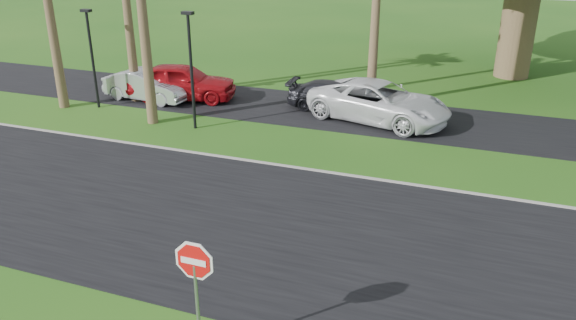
% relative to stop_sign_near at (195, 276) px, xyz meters
% --- Properties ---
extents(ground, '(120.00, 120.00, 0.00)m').
position_rel_stop_sign_near_xyz_m(ground, '(-0.50, 3.00, -1.77)').
color(ground, '#1E5014').
rests_on(ground, ground).
extents(road, '(120.00, 8.00, 0.02)m').
position_rel_stop_sign_near_xyz_m(road, '(-0.50, 5.00, -1.76)').
color(road, black).
rests_on(road, ground).
extents(parking_strip, '(120.00, 5.00, 0.02)m').
position_rel_stop_sign_near_xyz_m(parking_strip, '(-0.50, 15.50, -1.76)').
color(parking_strip, black).
rests_on(parking_strip, ground).
extents(curb, '(120.00, 0.12, 0.06)m').
position_rel_stop_sign_near_xyz_m(curb, '(-0.50, 9.05, -1.74)').
color(curb, gray).
rests_on(curb, ground).
extents(stop_sign_near, '(1.05, 0.07, 2.62)m').
position_rel_stop_sign_near_xyz_m(stop_sign_near, '(0.00, 0.00, 0.00)').
color(stop_sign_near, gray).
rests_on(stop_sign_near, ground).
extents(streetlight_left, '(0.45, 0.25, 4.34)m').
position_rel_stop_sign_near_xyz_m(streetlight_left, '(-12.00, 12.50, 0.72)').
color(streetlight_left, black).
rests_on(streetlight_left, ground).
extents(streetlight_right, '(0.45, 0.25, 4.64)m').
position_rel_stop_sign_near_xyz_m(streetlight_right, '(-6.50, 11.50, 0.88)').
color(streetlight_right, black).
rests_on(streetlight_right, ground).
extents(car_silver, '(4.35, 1.79, 1.40)m').
position_rel_stop_sign_near_xyz_m(car_silver, '(-10.48, 14.21, -1.07)').
color(car_silver, '#B6BABE').
rests_on(car_silver, ground).
extents(car_red, '(5.35, 3.16, 1.71)m').
position_rel_stop_sign_near_xyz_m(car_red, '(-9.03, 14.89, -0.92)').
color(car_red, '#A30D14').
rests_on(car_red, ground).
extents(car_dark, '(4.28, 1.85, 1.23)m').
position_rel_stop_sign_near_xyz_m(car_dark, '(-1.88, 15.87, -1.16)').
color(car_dark, black).
rests_on(car_dark, ground).
extents(car_minivan, '(6.43, 4.15, 1.65)m').
position_rel_stop_sign_near_xyz_m(car_minivan, '(0.29, 14.96, -0.95)').
color(car_minivan, silver).
rests_on(car_minivan, ground).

